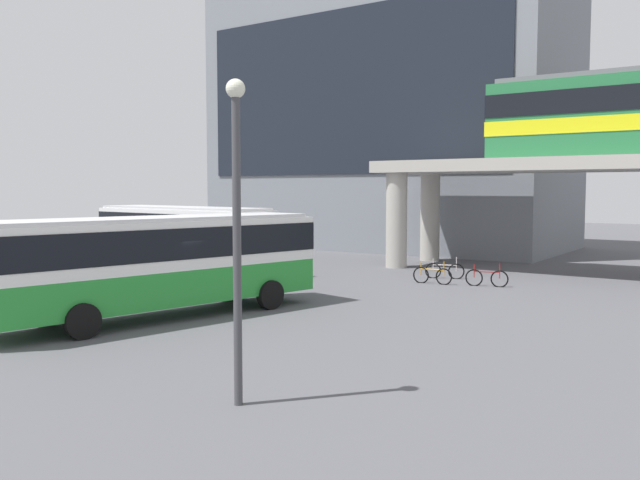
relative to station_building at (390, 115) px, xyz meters
The scene contains 8 objects.
ground_plane 20.92m from the station_building, 67.38° to the right, with size 120.00×120.00×0.00m, color #515156.
station_building is the anchor object (origin of this frame).
bus_main 30.10m from the station_building, 76.10° to the right, with size 4.82×11.33×3.22m.
bus_secondary 20.66m from the station_building, 93.90° to the right, with size 11.25×3.76×3.22m.
bicycle_orange 21.66m from the station_building, 56.27° to the right, with size 1.79×0.15×1.04m.
bicycle_silver 20.13m from the station_building, 53.60° to the right, with size 1.71×0.63×1.04m.
bicycle_red 22.46m from the station_building, 50.22° to the right, with size 1.76×0.45×1.04m.
lamp_post 36.98m from the station_building, 66.16° to the right, with size 0.36×0.36×6.10m.
Camera 1 is at (15.81, -15.51, 4.08)m, focal length 37.41 mm.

